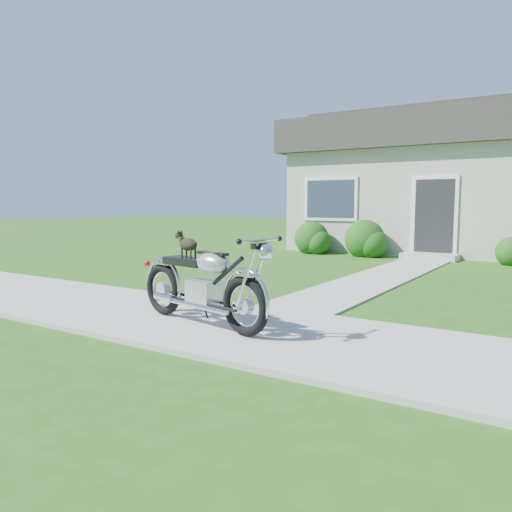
{
  "coord_description": "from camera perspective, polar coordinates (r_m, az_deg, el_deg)",
  "views": [
    {
      "loc": [
        1.7,
        -4.73,
        1.48
      ],
      "look_at": [
        -1.99,
        1.0,
        0.75
      ],
      "focal_mm": 35.0,
      "sensor_mm": 36.0,
      "label": 1
    }
  ],
  "objects": [
    {
      "name": "ground",
      "position": [
        5.24,
        12.73,
        -10.44
      ],
      "size": [
        80.0,
        80.0,
        0.0
      ],
      "primitive_type": "plane",
      "color": "#235114",
      "rests_on": "ground"
    },
    {
      "name": "sidewalk",
      "position": [
        5.23,
        12.73,
        -10.23
      ],
      "size": [
        24.0,
        2.2,
        0.04
      ],
      "primitive_type": "cube",
      "color": "#9E9B93",
      "rests_on": "ground"
    },
    {
      "name": "walkway",
      "position": [
        10.35,
        14.45,
        -2.23
      ],
      "size": [
        1.2,
        8.0,
        0.03
      ],
      "primitive_type": "cube",
      "color": "#9E9B93",
      "rests_on": "ground"
    },
    {
      "name": "house",
      "position": [
        16.83,
        27.21,
        7.74
      ],
      "size": [
        12.6,
        7.03,
        4.5
      ],
      "color": "beige",
      "rests_on": "ground"
    },
    {
      "name": "shrub_row",
      "position": [
        13.4,
        24.88,
        1.13
      ],
      "size": [
        9.98,
        1.15,
        1.15
      ],
      "color": "#1C4D14",
      "rests_on": "ground"
    },
    {
      "name": "potted_plant_left",
      "position": [
        14.26,
        11.92,
        1.35
      ],
      "size": [
        0.79,
        0.79,
        0.67
      ],
      "primitive_type": "imported",
      "rotation": [
        0.0,
        0.0,
        2.41
      ],
      "color": "#1C5115",
      "rests_on": "ground"
    },
    {
      "name": "motorcycle_with_dog",
      "position": [
        5.87,
        -6.06,
        -3.19
      ],
      "size": [
        2.2,
        0.76,
        1.09
      ],
      "rotation": [
        0.0,
        0.0,
        -0.2
      ],
      "color": "black",
      "rests_on": "sidewalk"
    }
  ]
}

